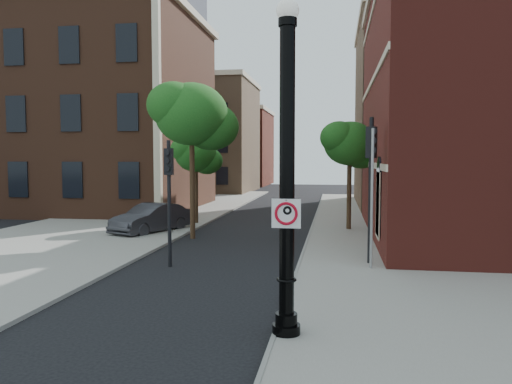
% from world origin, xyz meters
% --- Properties ---
extents(ground, '(120.00, 120.00, 0.00)m').
position_xyz_m(ground, '(0.00, 0.00, 0.00)').
color(ground, black).
rests_on(ground, ground).
extents(sidewalk_right, '(8.00, 60.00, 0.12)m').
position_xyz_m(sidewalk_right, '(6.00, 10.00, 0.06)').
color(sidewalk_right, gray).
rests_on(sidewalk_right, ground).
extents(sidewalk_left, '(10.00, 50.00, 0.12)m').
position_xyz_m(sidewalk_left, '(-9.00, 18.00, 0.06)').
color(sidewalk_left, gray).
rests_on(sidewalk_left, ground).
extents(curb_edge, '(0.10, 60.00, 0.14)m').
position_xyz_m(curb_edge, '(2.05, 10.00, 0.07)').
color(curb_edge, gray).
rests_on(curb_edge, ground).
extents(victorian_building, '(18.60, 14.60, 17.95)m').
position_xyz_m(victorian_building, '(-16.00, 23.97, 8.74)').
color(victorian_building, brown).
rests_on(victorian_building, ground).
extents(bg_building_tan_a, '(12.00, 12.00, 12.00)m').
position_xyz_m(bg_building_tan_a, '(-12.00, 44.00, 6.00)').
color(bg_building_tan_a, '#826347').
rests_on(bg_building_tan_a, ground).
extents(bg_building_red, '(12.00, 12.00, 10.00)m').
position_xyz_m(bg_building_red, '(-12.00, 58.00, 5.00)').
color(bg_building_red, maroon).
rests_on(bg_building_red, ground).
extents(bg_building_tan_b, '(22.00, 14.00, 14.00)m').
position_xyz_m(bg_building_tan_b, '(16.00, 30.00, 7.00)').
color(bg_building_tan_b, '#826347').
rests_on(bg_building_tan_b, ground).
extents(lamppost, '(0.60, 0.60, 7.08)m').
position_xyz_m(lamppost, '(2.30, -0.60, 3.27)').
color(lamppost, black).
rests_on(lamppost, ground).
extents(no_parking_sign, '(0.61, 0.07, 0.61)m').
position_xyz_m(no_parking_sign, '(2.30, -0.78, 2.72)').
color(no_parking_sign, white).
rests_on(no_parking_sign, ground).
extents(parked_car, '(3.22, 4.86, 1.51)m').
position_xyz_m(parked_car, '(-5.96, 13.12, 0.76)').
color(parked_car, '#2E2D32').
rests_on(parked_car, ground).
extents(traffic_signal_left, '(0.28, 0.36, 4.45)m').
position_xyz_m(traffic_signal_left, '(-2.47, 5.76, 3.00)').
color(traffic_signal_left, black).
rests_on(traffic_signal_left, ground).
extents(traffic_signal_right, '(0.41, 0.46, 5.26)m').
position_xyz_m(traffic_signal_right, '(4.52, 6.92, 3.54)').
color(traffic_signal_right, black).
rests_on(traffic_signal_right, ground).
extents(utility_pole, '(0.10, 0.10, 4.83)m').
position_xyz_m(utility_pole, '(4.50, 6.11, 2.41)').
color(utility_pole, '#999999').
rests_on(utility_pole, ground).
extents(street_tree_a, '(4.07, 3.68, 7.34)m').
position_xyz_m(street_tree_a, '(-3.36, 11.88, 5.80)').
color(street_tree_a, black).
rests_on(street_tree_a, ground).
extents(street_tree_b, '(2.80, 2.53, 5.05)m').
position_xyz_m(street_tree_b, '(-4.54, 16.54, 3.98)').
color(street_tree_b, black).
rests_on(street_tree_b, ground).
extents(street_tree_c, '(3.17, 2.87, 5.71)m').
position_xyz_m(street_tree_c, '(4.03, 15.45, 4.51)').
color(street_tree_c, black).
rests_on(street_tree_c, ground).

